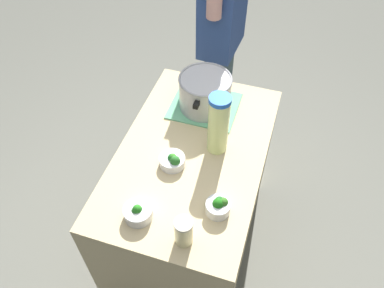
% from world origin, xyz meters
% --- Properties ---
extents(ground_plane, '(8.00, 8.00, 0.00)m').
position_xyz_m(ground_plane, '(0.00, 0.00, 0.00)').
color(ground_plane, slate).
extents(counter_slab, '(1.08, 0.67, 0.91)m').
position_xyz_m(counter_slab, '(0.00, 0.00, 0.46)').
color(counter_slab, '#CDB686').
rests_on(counter_slab, ground_plane).
extents(dish_cloth, '(0.29, 0.34, 0.01)m').
position_xyz_m(dish_cloth, '(0.31, 0.03, 0.92)').
color(dish_cloth, '#6AB98B').
rests_on(dish_cloth, counter_slab).
extents(cooking_pot, '(0.33, 0.26, 0.18)m').
position_xyz_m(cooking_pot, '(0.31, 0.03, 1.01)').
color(cooking_pot, '#B7B7BC').
rests_on(cooking_pot, dish_cloth).
extents(lemonade_pitcher, '(0.10, 0.10, 0.31)m').
position_xyz_m(lemonade_pitcher, '(0.06, -0.10, 1.07)').
color(lemonade_pitcher, '#E1EF95').
rests_on(lemonade_pitcher, counter_slab).
extents(mason_jar, '(0.07, 0.07, 0.13)m').
position_xyz_m(mason_jar, '(-0.44, -0.11, 0.98)').
color(mason_jar, beige).
rests_on(mason_jar, counter_slab).
extents(broccoli_bowl_front, '(0.12, 0.12, 0.07)m').
position_xyz_m(broccoli_bowl_front, '(-0.10, 0.06, 0.94)').
color(broccoli_bowl_front, silver).
rests_on(broccoli_bowl_front, counter_slab).
extents(broccoli_bowl_center, '(0.12, 0.12, 0.07)m').
position_xyz_m(broccoli_bowl_center, '(-0.39, 0.10, 0.94)').
color(broccoli_bowl_center, silver).
rests_on(broccoli_bowl_center, counter_slab).
extents(broccoli_bowl_back, '(0.10, 0.10, 0.08)m').
position_xyz_m(broccoli_bowl_back, '(-0.27, -0.20, 0.95)').
color(broccoli_bowl_back, silver).
rests_on(broccoli_bowl_back, counter_slab).
extents(person_cook, '(0.50, 0.22, 1.72)m').
position_xyz_m(person_cook, '(0.86, 0.09, 0.95)').
color(person_cook, '#3E535D').
rests_on(person_cook, ground_plane).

